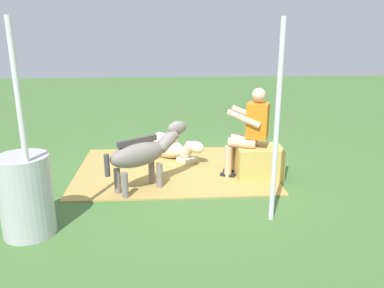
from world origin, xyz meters
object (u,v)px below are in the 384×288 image
at_px(hay_bale, 259,163).
at_px(pony_lying, 168,147).
at_px(water_barrel, 26,196).
at_px(tent_pole_right, 23,137).
at_px(pony_standing, 143,153).
at_px(tent_pole_left, 277,125).
at_px(person_seated, 249,129).

height_order(hay_bale, pony_lying, hay_bale).
relative_size(water_barrel, tent_pole_right, 0.39).
distance_m(pony_standing, water_barrel, 1.66).
height_order(pony_lying, tent_pole_left, tent_pole_left).
relative_size(pony_lying, tent_pole_right, 0.50).
bearing_deg(tent_pole_left, tent_pole_right, 6.96).
bearing_deg(tent_pole_right, person_seated, -147.67).
xyz_separation_m(pony_standing, tent_pole_right, (1.10, 1.30, 0.62)).
height_order(person_seated, tent_pole_right, tent_pole_right).
bearing_deg(tent_pole_left, water_barrel, 2.94).
xyz_separation_m(pony_lying, water_barrel, (1.56, 2.50, 0.26)).
distance_m(water_barrel, tent_pole_right, 0.74).
bearing_deg(water_barrel, pony_lying, -122.02).
relative_size(pony_standing, tent_pole_right, 0.50).
bearing_deg(person_seated, tent_pole_left, 90.40).
distance_m(tent_pole_left, tent_pole_right, 2.67).
relative_size(hay_bale, pony_standing, 0.57).
bearing_deg(person_seated, hay_bale, 164.73).
xyz_separation_m(person_seated, tent_pole_left, (-0.01, 1.35, 0.39)).
distance_m(person_seated, pony_standing, 1.61).
distance_m(hay_bale, water_barrel, 3.27).
height_order(hay_bale, water_barrel, water_barrel).
xyz_separation_m(person_seated, pony_lying, (1.20, -1.00, -0.58)).
relative_size(water_barrel, tent_pole_left, 0.39).
relative_size(pony_lying, tent_pole_left, 0.50).
height_order(pony_standing, pony_lying, pony_standing).
xyz_separation_m(person_seated, pony_standing, (1.55, 0.37, -0.22)).
height_order(pony_standing, tent_pole_left, tent_pole_left).
relative_size(tent_pole_left, tent_pole_right, 1.00).
xyz_separation_m(water_barrel, tent_pole_right, (-0.12, 0.18, 0.71)).
relative_size(pony_standing, tent_pole_left, 0.50).
bearing_deg(tent_pole_right, pony_lying, -118.28).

